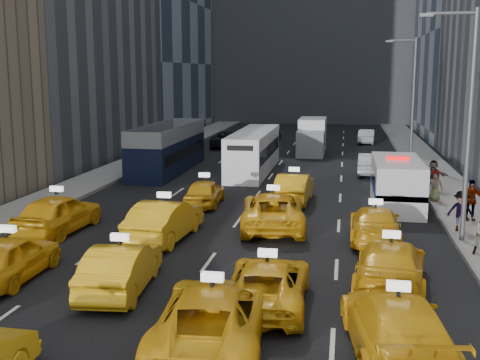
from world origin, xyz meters
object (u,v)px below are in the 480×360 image
object	(u,v)px
city_bus	(254,152)
box_truck	(312,137)
nypd_van	(397,184)
double_decker	(168,149)

from	to	relation	value
city_bus	box_truck	size ratio (longest dim) A/B	1.71
nypd_van	city_bus	bearing A→B (deg)	126.48
double_decker	box_truck	size ratio (longest dim) A/B	1.70
city_bus	box_truck	bearing A→B (deg)	76.18
nypd_van	box_truck	size ratio (longest dim) A/B	0.98
city_bus	box_truck	world-z (taller)	box_truck
nypd_van	city_bus	xyz separation A→B (m)	(-8.62, 9.46, 0.20)
nypd_van	box_truck	distance (m)	19.97
nypd_van	double_decker	world-z (taller)	double_decker
double_decker	box_truck	xyz separation A→B (m)	(9.08, 10.56, -0.15)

